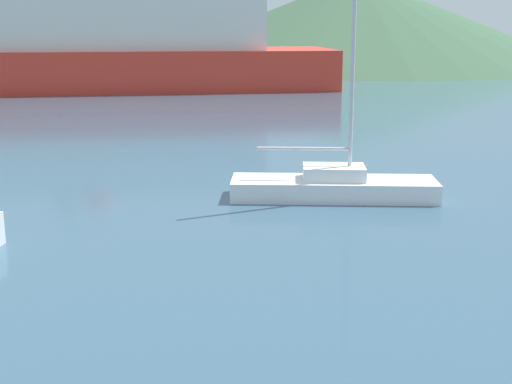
# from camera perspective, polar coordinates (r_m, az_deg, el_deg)

# --- Properties ---
(sailboat_inner) EXTENTS (6.18, 3.34, 8.12)m
(sailboat_inner) POSITION_cam_1_polar(r_m,az_deg,el_deg) (20.90, 6.24, 0.62)
(sailboat_inner) COLOR white
(sailboat_inner) RESTS_ON ground_plane
(ferry_distant) EXTENTS (36.97, 12.82, 8.97)m
(ferry_distant) POSITION_cam_1_polar(r_m,az_deg,el_deg) (55.25, -13.15, 11.31)
(ferry_distant) COLOR red
(ferry_distant) RESTS_ON ground_plane
(hill_far_east) EXTENTS (52.53, 52.53, 10.33)m
(hill_far_east) POSITION_cam_1_polar(r_m,az_deg,el_deg) (88.48, 8.09, 13.49)
(hill_far_east) COLOR #38563D
(hill_far_east) RESTS_ON ground_plane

